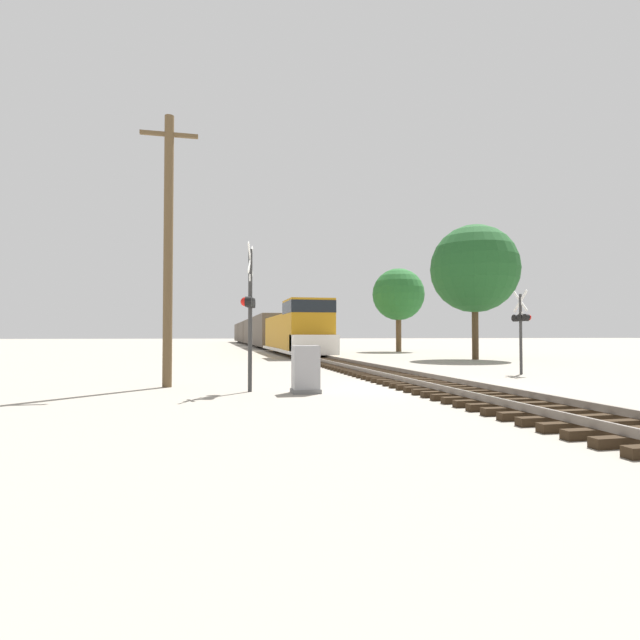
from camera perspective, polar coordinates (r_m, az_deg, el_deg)
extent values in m
plane|color=gray|center=(16.49, 11.91, -7.43)|extent=(400.00, 400.00, 0.00)
cube|color=black|center=(9.74, 32.23, -10.76)|extent=(2.60, 0.22, 0.16)
cube|color=black|center=(10.17, 29.82, -10.40)|extent=(2.60, 0.22, 0.16)
cube|color=black|center=(10.62, 27.61, -10.05)|extent=(2.60, 0.22, 0.16)
cube|color=black|center=(11.08, 25.59, -9.72)|extent=(2.60, 0.22, 0.16)
cube|color=black|center=(11.55, 23.74, -9.40)|extent=(2.60, 0.22, 0.16)
cube|color=black|center=(12.04, 22.04, -9.10)|extent=(2.60, 0.22, 0.16)
cube|color=black|center=(12.54, 20.47, -8.82)|extent=(2.60, 0.22, 0.16)
cube|color=black|center=(13.04, 19.03, -8.55)|extent=(2.60, 0.22, 0.16)
cube|color=black|center=(13.56, 17.70, -8.30)|extent=(2.60, 0.22, 0.16)
cube|color=black|center=(14.07, 16.46, -8.06)|extent=(2.60, 0.22, 0.16)
cube|color=black|center=(14.60, 15.32, -7.84)|extent=(2.60, 0.22, 0.16)
cube|color=black|center=(15.13, 14.26, -7.63)|extent=(2.60, 0.22, 0.16)
cube|color=black|center=(15.67, 13.27, -7.43)|extent=(2.60, 0.22, 0.16)
cube|color=black|center=(16.21, 12.34, -7.24)|extent=(2.60, 0.22, 0.16)
cube|color=black|center=(16.75, 11.48, -7.06)|extent=(2.60, 0.22, 0.16)
cube|color=black|center=(17.30, 10.67, -6.90)|extent=(2.60, 0.22, 0.16)
cube|color=black|center=(17.85, 9.92, -6.74)|extent=(2.60, 0.22, 0.16)
cube|color=black|center=(18.41, 9.21, -6.59)|extent=(2.60, 0.22, 0.16)
cube|color=black|center=(18.97, 8.54, -6.45)|extent=(2.60, 0.22, 0.16)
cube|color=black|center=(19.53, 7.91, -6.31)|extent=(2.60, 0.22, 0.16)
cube|color=black|center=(20.09, 7.31, -6.18)|extent=(2.60, 0.22, 0.16)
cube|color=black|center=(20.65, 6.75, -6.06)|extent=(2.60, 0.22, 0.16)
cube|color=black|center=(21.22, 6.22, -5.95)|extent=(2.60, 0.22, 0.16)
cube|color=black|center=(21.79, 5.71, -5.84)|extent=(2.60, 0.22, 0.16)
cube|color=black|center=(22.36, 5.24, -5.73)|extent=(2.60, 0.22, 0.16)
cube|color=black|center=(22.93, 4.78, -5.63)|extent=(2.60, 0.22, 0.16)
cube|color=black|center=(23.50, 4.35, -5.54)|extent=(2.60, 0.22, 0.16)
cube|color=black|center=(24.08, 3.94, -5.45)|extent=(2.60, 0.22, 0.16)
cube|color=black|center=(24.65, 3.55, -5.36)|extent=(2.60, 0.22, 0.16)
cube|color=black|center=(25.23, 3.17, -5.27)|extent=(2.60, 0.22, 0.16)
cube|color=black|center=(25.81, 2.82, -5.19)|extent=(2.60, 0.22, 0.16)
cube|color=black|center=(26.39, 2.48, -5.12)|extent=(2.60, 0.22, 0.16)
cube|color=black|center=(26.96, 2.15, -5.04)|extent=(2.60, 0.22, 0.16)
cube|color=black|center=(27.55, 1.84, -4.97)|extent=(2.60, 0.22, 0.16)
cube|color=black|center=(28.13, 1.54, -4.91)|extent=(2.60, 0.22, 0.16)
cube|color=black|center=(28.71, 1.25, -4.84)|extent=(2.60, 0.22, 0.16)
cube|color=black|center=(29.29, 0.97, -4.78)|extent=(2.60, 0.22, 0.16)
cube|color=black|center=(29.87, 0.71, -4.72)|extent=(2.60, 0.22, 0.16)
cube|color=black|center=(30.46, 0.45, -4.66)|extent=(2.60, 0.22, 0.16)
cube|color=black|center=(31.04, 0.21, -4.60)|extent=(2.60, 0.22, 0.16)
cube|color=black|center=(31.63, -0.03, -4.55)|extent=(2.60, 0.22, 0.16)
cube|color=black|center=(32.21, -0.26, -4.50)|extent=(2.60, 0.22, 0.16)
cube|color=black|center=(32.80, -0.48, -4.45)|extent=(2.60, 0.22, 0.16)
cube|color=black|center=(33.39, -0.69, -4.40)|extent=(2.60, 0.22, 0.16)
cube|color=black|center=(33.97, -0.89, -4.35)|extent=(2.60, 0.22, 0.16)
cube|color=black|center=(34.56, -1.09, -4.31)|extent=(2.60, 0.22, 0.16)
cube|color=black|center=(35.15, -1.28, -4.26)|extent=(2.60, 0.22, 0.16)
cube|color=slate|center=(16.19, 9.57, -6.71)|extent=(0.07, 160.00, 0.15)
cube|color=slate|center=(16.77, 14.15, -6.51)|extent=(0.07, 160.00, 0.15)
cube|color=#B77A14|center=(44.87, -3.70, -1.49)|extent=(2.60, 13.63, 3.00)
cube|color=#B77A14|center=(35.47, -1.39, -0.76)|extent=(3.06, 4.28, 3.85)
cube|color=black|center=(35.52, -1.39, 1.42)|extent=(3.09, 4.33, 0.85)
cube|color=white|center=(33.37, -0.69, -2.85)|extent=(3.06, 1.95, 1.35)
cube|color=white|center=(42.01, -3.11, -3.36)|extent=(3.12, 19.08, 0.24)
cube|color=black|center=(35.77, -1.48, -3.55)|extent=(1.58, 2.20, 1.00)
cube|color=black|center=(48.26, -4.31, -3.06)|extent=(1.58, 2.20, 1.00)
cube|color=brown|center=(60.75, -5.96, -1.22)|extent=(2.91, 14.98, 3.68)
cube|color=black|center=(55.92, -5.41, -2.92)|extent=(1.58, 2.20, 0.90)
cube|color=black|center=(65.60, -6.44, -2.74)|extent=(1.58, 2.20, 0.90)
cube|color=brown|center=(77.34, -7.33, -1.31)|extent=(2.91, 14.98, 3.68)
cube|color=black|center=(72.50, -7.00, -2.63)|extent=(1.58, 2.20, 0.90)
cube|color=black|center=(82.20, -7.63, -2.52)|extent=(1.58, 2.20, 0.90)
cube|color=brown|center=(93.97, -8.21, -1.37)|extent=(2.91, 14.98, 3.68)
cube|color=black|center=(89.12, -7.99, -2.45)|extent=(1.58, 2.20, 0.90)
cube|color=black|center=(98.83, -8.42, -2.37)|extent=(1.58, 2.20, 0.90)
cube|color=brown|center=(110.61, -8.83, -1.42)|extent=(2.91, 14.98, 3.68)
cube|color=black|center=(105.76, -8.67, -2.33)|extent=(1.58, 2.20, 0.90)
cube|color=black|center=(115.47, -8.98, -2.27)|extent=(1.58, 2.20, 0.90)
cylinder|color=#333333|center=(14.69, -7.99, -0.01)|extent=(0.12, 0.12, 4.17)
cube|color=white|center=(14.85, -7.96, 6.88)|extent=(0.23, 0.91, 0.93)
cube|color=white|center=(14.85, -7.96, 6.88)|extent=(0.23, 0.91, 0.93)
cube|color=black|center=(14.72, -7.98, 1.99)|extent=(0.24, 0.85, 0.06)
cylinder|color=black|center=(15.06, -7.79, 1.91)|extent=(0.24, 0.33, 0.30)
sphere|color=red|center=(15.08, -8.17, 1.91)|extent=(0.26, 0.26, 0.26)
cylinder|color=black|center=(14.72, -7.98, 1.99)|extent=(0.24, 0.33, 0.30)
sphere|color=red|center=(14.73, -8.36, 1.99)|extent=(0.26, 0.26, 0.26)
cylinder|color=black|center=(14.37, -8.17, 2.08)|extent=(0.24, 0.33, 0.30)
sphere|color=red|center=(14.39, -8.57, 2.08)|extent=(0.26, 0.26, 0.26)
cube|color=white|center=(14.78, -7.97, 4.77)|extent=(0.10, 0.32, 0.20)
cylinder|color=#333333|center=(22.50, 21.96, -1.51)|extent=(0.12, 0.12, 3.37)
cube|color=white|center=(22.54, 21.92, 2.01)|extent=(0.06, 0.93, 0.93)
cube|color=white|center=(22.54, 21.92, 2.01)|extent=(0.06, 0.93, 0.93)
cube|color=black|center=(22.51, 21.94, 0.23)|extent=(0.09, 0.86, 0.06)
cylinder|color=black|center=(22.23, 22.48, 0.26)|extent=(0.19, 0.31, 0.30)
sphere|color=red|center=(22.29, 22.68, 0.26)|extent=(0.26, 0.26, 0.26)
cylinder|color=black|center=(22.51, 21.94, 0.23)|extent=(0.19, 0.31, 0.30)
sphere|color=red|center=(22.57, 22.15, 0.23)|extent=(0.26, 0.26, 0.26)
cylinder|color=black|center=(22.79, 21.42, 0.21)|extent=(0.19, 0.31, 0.30)
sphere|color=red|center=(22.85, 21.63, 0.20)|extent=(0.26, 0.26, 0.26)
cube|color=white|center=(22.52, 21.94, 0.61)|extent=(0.04, 0.32, 0.20)
cube|color=slate|center=(14.30, -1.65, -8.11)|extent=(0.81, 0.66, 0.12)
cube|color=#939399|center=(14.24, -1.65, -5.41)|extent=(0.74, 0.60, 1.23)
cylinder|color=brown|center=(16.75, -16.96, 7.61)|extent=(0.30, 0.30, 8.69)
cube|color=brown|center=(17.73, -16.85, 19.64)|extent=(1.80, 0.12, 0.12)
cylinder|color=#473521|center=(34.97, 17.31, -0.78)|extent=(0.43, 0.43, 4.33)
sphere|color=#1E5123|center=(35.25, 17.26, 5.62)|extent=(5.90, 5.90, 5.90)
cylinder|color=brown|center=(49.43, 8.97, -1.22)|extent=(0.53, 0.53, 4.09)
sphere|color=#236028|center=(49.59, 8.95, 2.92)|extent=(5.10, 5.10, 5.10)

